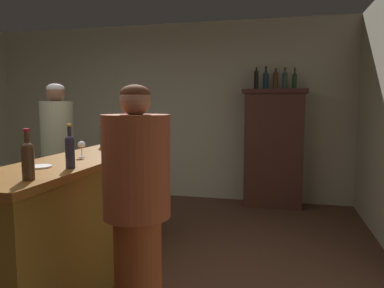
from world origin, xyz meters
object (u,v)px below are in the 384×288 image
at_px(bar_counter, 84,219).
at_px(bartender, 137,210).
at_px(display_cabinet, 274,146).
at_px(patron_tall, 58,153).
at_px(wine_glass_front, 117,140).
at_px(display_bottle_center, 276,79).
at_px(wine_glass_rear, 82,146).
at_px(display_bottle_right, 294,80).
at_px(wine_bottle_rose, 28,158).
at_px(cheese_plate, 39,167).
at_px(wine_bottle_merlot, 70,150).
at_px(wine_glass_mid, 109,139).
at_px(wine_bottle_pinot, 103,134).
at_px(wine_bottle_riesling, 132,132).
at_px(display_bottle_left, 256,79).
at_px(display_bottle_midleft, 266,79).
at_px(wine_bottle_syrah, 125,132).
at_px(display_bottle_midright, 285,79).

bearing_deg(bar_counter, bartender, -42.32).
bearing_deg(display_cabinet, patron_tall, -142.77).
bearing_deg(wine_glass_front, display_bottle_center, 55.48).
bearing_deg(display_cabinet, wine_glass_rear, -118.69).
bearing_deg(display_bottle_right, display_bottle_center, -180.00).
distance_m(wine_bottle_rose, cheese_plate, 0.43).
relative_size(wine_bottle_merlot, wine_glass_mid, 2.00).
height_order(display_bottle_center, display_bottle_right, display_bottle_center).
bearing_deg(wine_glass_front, wine_bottle_pinot, 146.89).
distance_m(wine_bottle_riesling, patron_tall, 0.90).
xyz_separation_m(display_cabinet, wine_glass_rear, (-1.47, -2.68, 0.26)).
height_order(wine_glass_rear, display_bottle_left, display_bottle_left).
relative_size(wine_bottle_merlot, bartender, 0.19).
bearing_deg(wine_bottle_merlot, display_bottle_right, 64.08).
height_order(display_bottle_midleft, patron_tall, display_bottle_midleft).
xyz_separation_m(display_bottle_left, display_bottle_right, (0.52, 0.00, -0.02)).
height_order(wine_bottle_merlot, display_bottle_right, display_bottle_right).
relative_size(bar_counter, display_bottle_center, 7.61).
distance_m(wine_bottle_rose, wine_bottle_riesling, 1.83).
bearing_deg(wine_glass_rear, bartender, -42.20).
xyz_separation_m(wine_glass_mid, display_bottle_center, (1.45, 2.24, 0.67)).
distance_m(display_bottle_midleft, display_bottle_center, 0.14).
bearing_deg(bar_counter, wine_glass_rear, -52.25).
relative_size(wine_glass_mid, cheese_plate, 0.92).
height_order(wine_glass_rear, patron_tall, patron_tall).
distance_m(display_bottle_left, display_bottle_right, 0.52).
relative_size(display_bottle_left, display_bottle_midleft, 1.02).
bearing_deg(wine_bottle_riesling, display_bottle_midleft, 52.68).
distance_m(wine_glass_front, display_bottle_midleft, 2.56).
height_order(wine_bottle_riesling, bartender, bartender).
bearing_deg(wine_bottle_syrah, display_bottle_center, 53.36).
relative_size(wine_bottle_riesling, bartender, 0.19).
height_order(bar_counter, wine_glass_front, wine_glass_front).
height_order(bar_counter, cheese_plate, cheese_plate).
bearing_deg(wine_glass_front, wine_bottle_merlot, -81.22).
bearing_deg(display_bottle_midright, wine_bottle_merlot, -114.01).
bearing_deg(display_bottle_midleft, bartender, -100.04).
relative_size(wine_bottle_syrah, cheese_plate, 2.12).
bearing_deg(display_bottle_center, wine_bottle_pinot, -130.17).
height_order(display_bottle_left, patron_tall, display_bottle_left).
distance_m(bar_counter, display_bottle_midright, 3.37).
relative_size(wine_bottle_merlot, display_bottle_midleft, 0.94).
bearing_deg(display_bottle_left, wine_bottle_syrah, -121.15).
bearing_deg(display_bottle_center, cheese_plate, -115.34).
xyz_separation_m(display_cabinet, cheese_plate, (-1.50, -3.18, 0.18)).
height_order(display_cabinet, display_bottle_midleft, display_bottle_midleft).
relative_size(wine_glass_mid, display_bottle_right, 0.51).
xyz_separation_m(wine_bottle_rose, display_bottle_right, (1.56, 3.54, 0.64)).
bearing_deg(display_bottle_midleft, bar_counter, -116.71).
bearing_deg(wine_bottle_syrah, bar_counter, -93.86).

